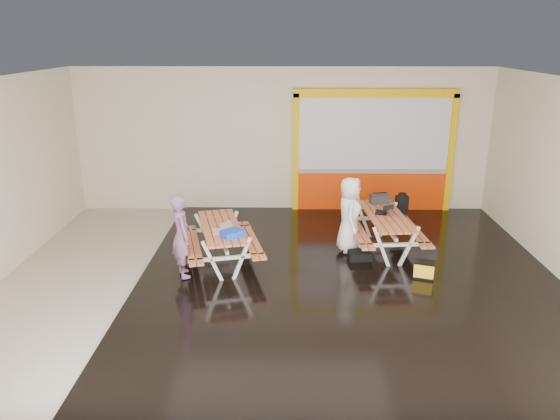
{
  "coord_description": "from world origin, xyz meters",
  "views": [
    {
      "loc": [
        0.16,
        -8.8,
        4.19
      ],
      "look_at": [
        0.0,
        0.9,
        1.0
      ],
      "focal_mm": 34.2,
      "sensor_mm": 36.0,
      "label": 1
    }
  ],
  "objects_px": {
    "blue_pouch": "(232,233)",
    "dark_case": "(360,255)",
    "toolbox": "(379,199)",
    "laptop_left": "(221,229)",
    "laptop_right": "(384,211)",
    "picnic_table_right": "(385,224)",
    "backpack": "(402,203)",
    "person_right": "(350,214)",
    "fluke_bag": "(424,270)",
    "picnic_table_left": "(221,235)",
    "person_left": "(182,236)"
  },
  "relations": [
    {
      "from": "fluke_bag",
      "to": "blue_pouch",
      "type": "bearing_deg",
      "value": 178.76
    },
    {
      "from": "picnic_table_left",
      "to": "person_right",
      "type": "bearing_deg",
      "value": 13.7
    },
    {
      "from": "picnic_table_right",
      "to": "toolbox",
      "type": "bearing_deg",
      "value": 90.43
    },
    {
      "from": "person_left",
      "to": "picnic_table_right",
      "type": "bearing_deg",
      "value": -93.64
    },
    {
      "from": "picnic_table_left",
      "to": "picnic_table_right",
      "type": "height_order",
      "value": "picnic_table_right"
    },
    {
      "from": "person_left",
      "to": "laptop_left",
      "type": "distance_m",
      "value": 0.73
    },
    {
      "from": "laptop_right",
      "to": "picnic_table_right",
      "type": "bearing_deg",
      "value": -77.94
    },
    {
      "from": "person_right",
      "to": "toolbox",
      "type": "distance_m",
      "value": 1.14
    },
    {
      "from": "person_right",
      "to": "dark_case",
      "type": "distance_m",
      "value": 0.82
    },
    {
      "from": "toolbox",
      "to": "laptop_left",
      "type": "bearing_deg",
      "value": -150.7
    },
    {
      "from": "person_right",
      "to": "dark_case",
      "type": "bearing_deg",
      "value": -150.97
    },
    {
      "from": "backpack",
      "to": "fluke_bag",
      "type": "bearing_deg",
      "value": -90.43
    },
    {
      "from": "person_left",
      "to": "picnic_table_left",
      "type": "bearing_deg",
      "value": -68.25
    },
    {
      "from": "person_right",
      "to": "backpack",
      "type": "distance_m",
      "value": 1.64
    },
    {
      "from": "picnic_table_left",
      "to": "person_right",
      "type": "xyz_separation_m",
      "value": [
        2.46,
        0.6,
        0.23
      ]
    },
    {
      "from": "toolbox",
      "to": "blue_pouch",
      "type": "bearing_deg",
      "value": -145.47
    },
    {
      "from": "picnic_table_right",
      "to": "dark_case",
      "type": "relative_size",
      "value": 4.94
    },
    {
      "from": "blue_pouch",
      "to": "fluke_bag",
      "type": "distance_m",
      "value": 3.48
    },
    {
      "from": "picnic_table_right",
      "to": "toolbox",
      "type": "relative_size",
      "value": 4.89
    },
    {
      "from": "laptop_left",
      "to": "blue_pouch",
      "type": "xyz_separation_m",
      "value": [
        0.23,
        -0.24,
        0.01
      ]
    },
    {
      "from": "laptop_right",
      "to": "blue_pouch",
      "type": "bearing_deg",
      "value": -155.32
    },
    {
      "from": "toolbox",
      "to": "person_right",
      "type": "bearing_deg",
      "value": -129.51
    },
    {
      "from": "person_right",
      "to": "fluke_bag",
      "type": "relative_size",
      "value": 3.56
    },
    {
      "from": "blue_pouch",
      "to": "dark_case",
      "type": "xyz_separation_m",
      "value": [
        2.38,
        0.75,
        -0.72
      ]
    },
    {
      "from": "picnic_table_right",
      "to": "laptop_right",
      "type": "height_order",
      "value": "laptop_right"
    },
    {
      "from": "picnic_table_right",
      "to": "laptop_left",
      "type": "xyz_separation_m",
      "value": [
        -3.15,
        -0.97,
        0.23
      ]
    },
    {
      "from": "picnic_table_left",
      "to": "person_left",
      "type": "bearing_deg",
      "value": -135.96
    },
    {
      "from": "backpack",
      "to": "dark_case",
      "type": "distance_m",
      "value": 1.9
    },
    {
      "from": "picnic_table_left",
      "to": "blue_pouch",
      "type": "relative_size",
      "value": 6.03
    },
    {
      "from": "picnic_table_right",
      "to": "person_left",
      "type": "height_order",
      "value": "person_left"
    },
    {
      "from": "dark_case",
      "to": "fluke_bag",
      "type": "height_order",
      "value": "fluke_bag"
    },
    {
      "from": "toolbox",
      "to": "dark_case",
      "type": "distance_m",
      "value": 1.57
    },
    {
      "from": "toolbox",
      "to": "fluke_bag",
      "type": "height_order",
      "value": "toolbox"
    },
    {
      "from": "backpack",
      "to": "fluke_bag",
      "type": "distance_m",
      "value": 2.33
    },
    {
      "from": "picnic_table_left",
      "to": "backpack",
      "type": "relative_size",
      "value": 5.07
    },
    {
      "from": "picnic_table_right",
      "to": "person_left",
      "type": "bearing_deg",
      "value": -161.36
    },
    {
      "from": "laptop_left",
      "to": "dark_case",
      "type": "xyz_separation_m",
      "value": [
        2.6,
        0.5,
        -0.71
      ]
    },
    {
      "from": "blue_pouch",
      "to": "person_right",
      "type": "bearing_deg",
      "value": 27.25
    },
    {
      "from": "laptop_left",
      "to": "blue_pouch",
      "type": "distance_m",
      "value": 0.33
    },
    {
      "from": "blue_pouch",
      "to": "laptop_left",
      "type": "bearing_deg",
      "value": 132.92
    },
    {
      "from": "person_left",
      "to": "dark_case",
      "type": "bearing_deg",
      "value": -98.21
    },
    {
      "from": "laptop_right",
      "to": "backpack",
      "type": "xyz_separation_m",
      "value": [
        0.54,
        0.87,
        -0.11
      ]
    },
    {
      "from": "picnic_table_right",
      "to": "toolbox",
      "type": "height_order",
      "value": "toolbox"
    },
    {
      "from": "backpack",
      "to": "toolbox",
      "type": "bearing_deg",
      "value": -159.91
    },
    {
      "from": "laptop_left",
      "to": "picnic_table_right",
      "type": "bearing_deg",
      "value": 17.15
    },
    {
      "from": "picnic_table_left",
      "to": "backpack",
      "type": "xyz_separation_m",
      "value": [
        3.71,
        1.67,
        0.13
      ]
    },
    {
      "from": "person_left",
      "to": "fluke_bag",
      "type": "relative_size",
      "value": 3.61
    },
    {
      "from": "laptop_left",
      "to": "dark_case",
      "type": "relative_size",
      "value": 0.98
    },
    {
      "from": "backpack",
      "to": "dark_case",
      "type": "relative_size",
      "value": 1.04
    },
    {
      "from": "fluke_bag",
      "to": "toolbox",
      "type": "bearing_deg",
      "value": 103.58
    }
  ]
}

